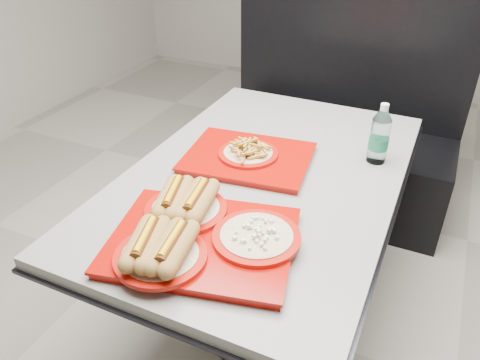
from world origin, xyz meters
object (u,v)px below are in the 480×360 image
at_px(booth_bench, 335,135).
at_px(tray_near, 195,232).
at_px(diner_table, 263,211).
at_px(water_bottle, 379,137).
at_px(tray_far, 248,155).

xyz_separation_m(booth_bench, tray_near, (-0.03, -1.53, 0.39)).
relative_size(diner_table, water_bottle, 6.34).
xyz_separation_m(tray_near, tray_far, (-0.06, 0.49, -0.01)).
xyz_separation_m(booth_bench, water_bottle, (0.34, -0.84, 0.45)).
relative_size(tray_far, water_bottle, 2.16).
bearing_deg(booth_bench, tray_near, -91.11).
relative_size(diner_table, tray_far, 2.93).
distance_m(diner_table, water_bottle, 0.49).
bearing_deg(tray_far, diner_table, -30.59).
height_order(tray_near, tray_far, tray_near).
relative_size(booth_bench, tray_far, 2.79).
distance_m(tray_near, tray_far, 0.49).
height_order(booth_bench, tray_far, booth_bench).
bearing_deg(tray_near, water_bottle, 61.92).
bearing_deg(tray_near, booth_bench, 88.89).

